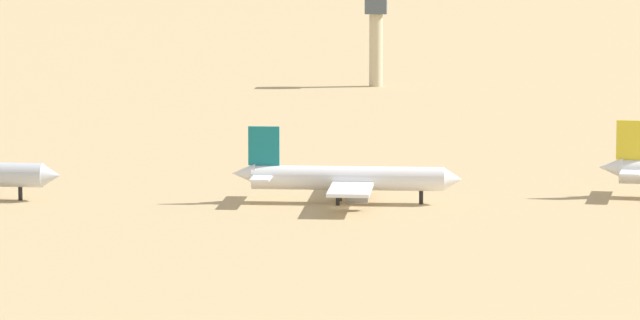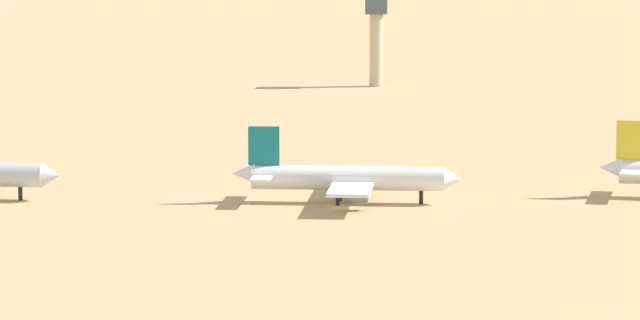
# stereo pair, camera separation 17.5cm
# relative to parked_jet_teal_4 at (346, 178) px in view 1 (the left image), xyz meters

# --- Properties ---
(ground) EXTENTS (4000.00, 4000.00, 0.00)m
(ground) POSITION_rel_parked_jet_teal_4_xyz_m (0.10, -4.41, -3.66)
(ground) COLOR tan
(parked_jet_teal_4) EXTENTS (33.67, 28.17, 11.15)m
(parked_jet_teal_4) POSITION_rel_parked_jet_teal_4_xyz_m (0.00, 0.00, 0.00)
(parked_jet_teal_4) COLOR white
(parked_jet_teal_4) RESTS_ON ground
(control_tower) EXTENTS (5.20, 5.20, 22.22)m
(control_tower) POSITION_rel_parked_jet_teal_4_xyz_m (-2.97, 182.09, 9.75)
(control_tower) COLOR #C6B793
(control_tower) RESTS_ON ground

